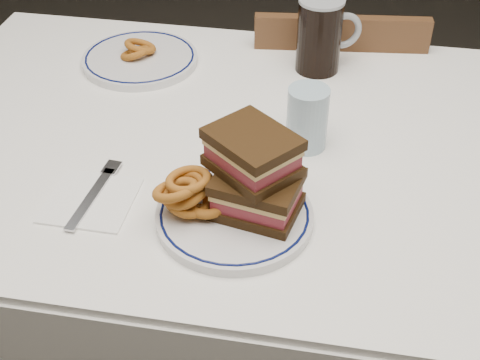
% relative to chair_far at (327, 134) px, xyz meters
% --- Properties ---
extents(dining_table, '(1.27, 0.87, 0.75)m').
position_rel_chair_far_xyz_m(dining_table, '(-0.15, -0.48, 0.20)').
color(dining_table, white).
rests_on(dining_table, floor).
extents(chair_far, '(0.42, 0.42, 0.83)m').
position_rel_chair_far_xyz_m(chair_far, '(0.00, 0.00, 0.00)').
color(chair_far, '#492E17').
rests_on(chair_far, floor).
extents(main_plate, '(0.24, 0.24, 0.02)m').
position_rel_chair_far_xyz_m(main_plate, '(-0.11, -0.70, 0.31)').
color(main_plate, silver).
rests_on(main_plate, dining_table).
extents(reuben_sandwich, '(0.16, 0.16, 0.13)m').
position_rel_chair_far_xyz_m(reuben_sandwich, '(-0.09, -0.69, 0.38)').
color(reuben_sandwich, black).
rests_on(reuben_sandwich, main_plate).
extents(onion_rings_main, '(0.12, 0.11, 0.10)m').
position_rel_chair_far_xyz_m(onion_rings_main, '(-0.18, -0.71, 0.35)').
color(onion_rings_main, brown).
rests_on(onion_rings_main, main_plate).
extents(ketchup_ramekin, '(0.05, 0.05, 0.03)m').
position_rel_chair_far_xyz_m(ketchup_ramekin, '(-0.12, -0.64, 0.33)').
color(ketchup_ramekin, silver).
rests_on(ketchup_ramekin, main_plate).
extents(beer_mug, '(0.13, 0.09, 0.15)m').
position_rel_chair_far_xyz_m(beer_mug, '(-0.03, -0.20, 0.38)').
color(beer_mug, black).
rests_on(beer_mug, dining_table).
extents(water_glass, '(0.07, 0.07, 0.11)m').
position_rel_chair_far_xyz_m(water_glass, '(-0.03, -0.48, 0.36)').
color(water_glass, '#9CB9C9').
rests_on(water_glass, dining_table).
extents(far_plate, '(0.24, 0.24, 0.02)m').
position_rel_chair_far_xyz_m(far_plate, '(-0.40, -0.25, 0.31)').
color(far_plate, silver).
rests_on(far_plate, dining_table).
extents(onion_rings_far, '(0.08, 0.08, 0.05)m').
position_rel_chair_far_xyz_m(onion_rings_far, '(-0.41, -0.24, 0.33)').
color(onion_rings_far, brown).
rests_on(onion_rings_far, far_plate).
extents(napkin_fork, '(0.14, 0.18, 0.01)m').
position_rel_chair_far_xyz_m(napkin_fork, '(-0.35, -0.70, 0.30)').
color(napkin_fork, white).
rests_on(napkin_fork, dining_table).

